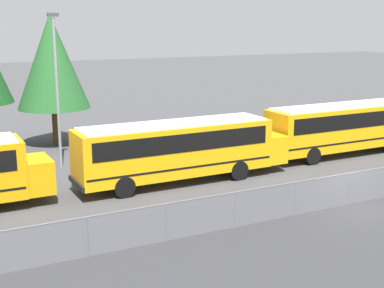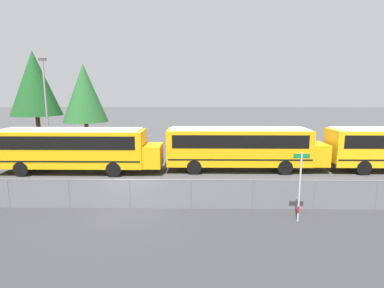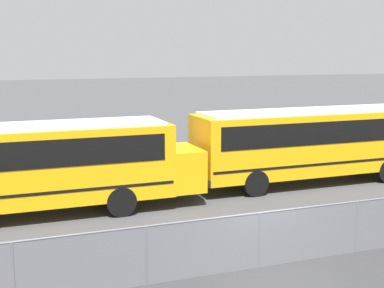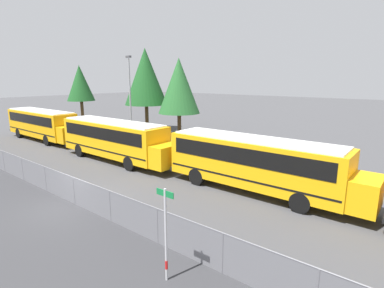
% 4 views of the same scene
% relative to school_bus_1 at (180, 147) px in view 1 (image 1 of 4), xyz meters
% --- Properties ---
extents(ground_plane, '(200.00, 200.00, 0.00)m').
position_rel_school_bus_1_xyz_m(ground_plane, '(5.24, -6.65, -1.88)').
color(ground_plane, '#424244').
extents(fence, '(60.45, 0.07, 1.49)m').
position_rel_school_bus_1_xyz_m(fence, '(5.24, -6.65, -1.12)').
color(fence, '#9EA0A5').
rests_on(fence, ground_plane).
extents(school_bus_1, '(11.55, 2.45, 3.15)m').
position_rel_school_bus_1_xyz_m(school_bus_1, '(0.00, 0.00, 0.00)').
color(school_bus_1, '#EDA80F').
rests_on(school_bus_1, ground_plane).
extents(school_bus_2, '(11.55, 2.45, 3.15)m').
position_rel_school_bus_1_xyz_m(school_bus_2, '(11.80, 0.69, 0.00)').
color(school_bus_2, '#EDA80F').
rests_on(school_bus_2, ground_plane).
extents(light_pole, '(0.60, 0.24, 8.58)m').
position_rel_school_bus_1_xyz_m(light_pole, '(-4.74, 5.67, 2.80)').
color(light_pole, gray).
rests_on(light_pole, ground_plane).
extents(tree_2, '(4.76, 4.76, 8.67)m').
position_rel_school_bus_1_xyz_m(tree_2, '(-3.55, 11.80, 3.68)').
color(tree_2, '#51381E').
rests_on(tree_2, ground_plane).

